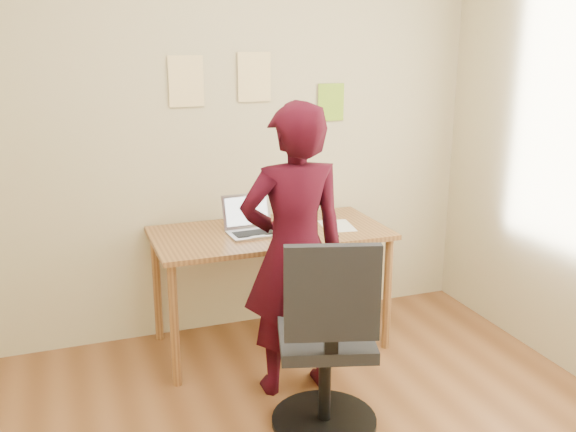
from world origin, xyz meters
name	(u,v)px	position (x,y,z in m)	size (l,w,h in m)	color
room	(323,182)	(0.00, 0.00, 1.35)	(3.58, 3.58, 2.78)	brown
desk	(270,245)	(0.25, 1.38, 0.65)	(1.40, 0.70, 0.74)	olive
laptop	(251,225)	(0.14, 1.39, 0.79)	(0.31, 0.28, 0.22)	#B7B7BF
paper_sheet	(337,226)	(0.67, 1.34, 0.74)	(0.19, 0.26, 0.00)	white
phone	(331,234)	(0.57, 1.19, 0.74)	(0.08, 0.13, 0.01)	black
wall_note_left	(186,81)	(-0.15, 1.74, 1.61)	(0.21, 0.00, 0.30)	#FCDB96
wall_note_mid	(254,77)	(0.28, 1.74, 1.63)	(0.21, 0.00, 0.30)	#FCDB96
wall_note_right	(331,102)	(0.80, 1.74, 1.45)	(0.18, 0.00, 0.24)	#88BC2A
office_chair	(327,351)	(0.20, 0.40, 0.43)	(0.55, 0.56, 1.01)	black
person	(294,252)	(0.20, 0.84, 0.78)	(0.57, 0.38, 1.57)	black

